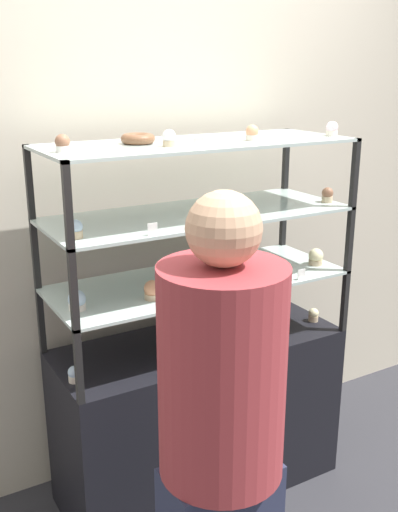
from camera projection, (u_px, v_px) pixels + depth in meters
The scene contains 28 objects.
ground_plane at pixel (199, 483), 2.76m from camera, with size 20.00×20.00×0.00m, color #2D2D33.
back_wall at pixel (156, 191), 2.69m from camera, with size 8.00×0.05×2.60m.
display_base at pixel (199, 415), 2.65m from camera, with size 1.23×0.48×0.72m.
display_riser_lower at pixel (199, 283), 2.47m from camera, with size 1.23×0.48×0.28m.
display_riser_middle at pixel (199, 217), 2.38m from camera, with size 1.23×0.48×0.28m.
display_riser_upper at pixel (199, 146), 2.30m from camera, with size 1.23×0.48×0.28m.
layer_cake_centerpiece at pixel (231, 323), 2.57m from camera, with size 0.17×0.17×0.12m.
sheet_cake_frosted at pixel (233, 260), 2.59m from camera, with size 0.23×0.16×0.07m.
cupcake_0 at pixel (74, 374), 2.20m from camera, with size 0.05×0.05×0.06m.
cupcake_1 at pixel (164, 347), 2.42m from camera, with size 0.05×0.05×0.06m.
cupcake_2 at pixel (313, 315), 2.73m from camera, with size 0.05×0.05×0.06m.
price_tag_0 at pixel (207, 362), 2.31m from camera, with size 0.04×0.00×0.04m.
cupcake_3 at pixel (77, 301), 2.14m from camera, with size 0.06×0.06×0.07m.
cupcake_4 at pixel (152, 290), 2.24m from camera, with size 0.06×0.06×0.07m.
cupcake_5 at pixel (213, 280), 2.35m from camera, with size 0.06×0.06×0.07m.
cupcake_6 at pixel (316, 257), 2.63m from camera, with size 0.06×0.06×0.07m.
price_tag_1 at pixel (301, 274), 2.45m from camera, with size 0.04×0.00×0.04m.
cupcake_7 at pixel (76, 229), 2.01m from camera, with size 0.05×0.05×0.06m.
cupcake_8 at pixel (208, 208), 2.31m from camera, with size 0.05×0.05×0.06m.
cupcake_9 at pixel (327, 195), 2.55m from camera, with size 0.05×0.05×0.06m.
price_tag_2 at pixel (152, 229), 2.04m from camera, with size 0.04×0.00×0.04m.
cupcake_10 at pixel (63, 144), 1.98m from camera, with size 0.05×0.05×0.06m.
cupcake_11 at pixel (169, 138), 2.13m from camera, with size 0.05×0.05×0.06m.
cupcake_12 at pixel (252, 133), 2.31m from camera, with size 0.05×0.05×0.06m.
cupcake_13 at pixel (332, 129), 2.47m from camera, with size 0.05×0.05×0.06m.
price_tag_3 at pixel (198, 143), 2.05m from camera, with size 0.04×0.00×0.04m.
donut_glazed at pixel (138, 139), 2.21m from camera, with size 0.13×0.13×0.04m.
customer_figure at pixel (221, 436), 1.71m from camera, with size 0.36×0.36×1.54m.
Camera 1 is at (-1.16, -2.01, 1.83)m, focal length 42.00 mm.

